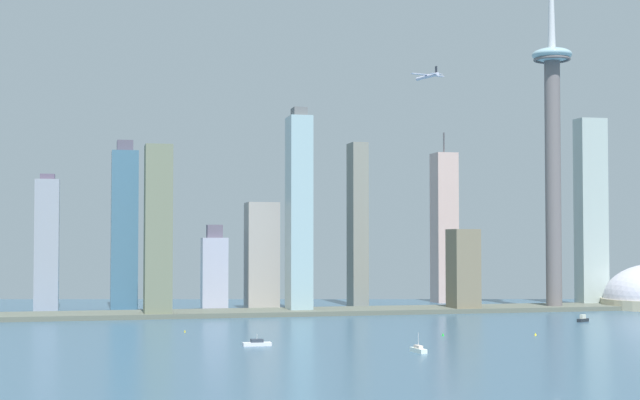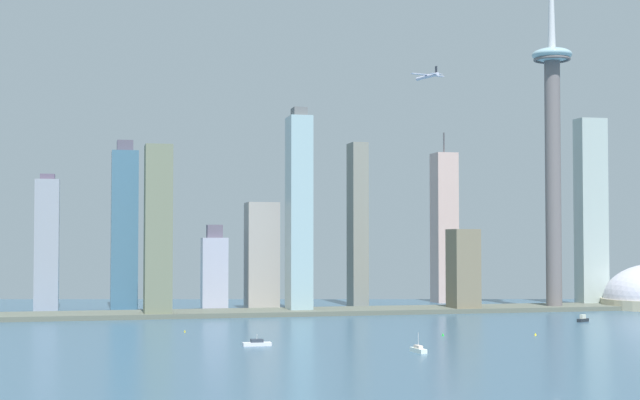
{
  "view_description": "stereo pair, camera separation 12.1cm",
  "coord_description": "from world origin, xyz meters",
  "px_view_note": "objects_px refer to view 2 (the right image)",
  "views": [
    {
      "loc": [
        -180.99,
        -358.0,
        61.98
      ],
      "look_at": [
        2.97,
        422.8,
        93.7
      ],
      "focal_mm": 54.88,
      "sensor_mm": 36.0,
      "label": 1
    },
    {
      "loc": [
        -180.87,
        -358.03,
        61.98
      ],
      "look_at": [
        2.97,
        422.8,
        93.7
      ],
      "focal_mm": 54.88,
      "sensor_mm": 36.0,
      "label": 2
    }
  ],
  "objects_px": {
    "skyscraper_2": "(358,225)",
    "skyscraper_3": "(463,271)",
    "skyscraper_9": "(214,272)",
    "channel_buoy_1": "(443,334)",
    "boat_3": "(418,350)",
    "channel_buoy_2": "(535,334)",
    "boat_1": "(583,319)",
    "skyscraper_6": "(262,257)",
    "airplane": "(427,76)",
    "boat_0": "(257,343)",
    "skyscraper_8": "(47,244)",
    "observation_tower": "(553,129)",
    "skyscraper_0": "(124,228)",
    "channel_buoy_0": "(185,331)",
    "skyscraper_4": "(299,213)",
    "skyscraper_10": "(158,231)",
    "skyscraper_1": "(444,228)",
    "skyscraper_5": "(591,212)"
  },
  "relations": [
    {
      "from": "skyscraper_10",
      "to": "skyscraper_2",
      "type": "bearing_deg",
      "value": 24.81
    },
    {
      "from": "boat_0",
      "to": "boat_1",
      "type": "height_order",
      "value": "boat_0"
    },
    {
      "from": "skyscraper_4",
      "to": "channel_buoy_2",
      "type": "distance_m",
      "value": 252.66
    },
    {
      "from": "skyscraper_6",
      "to": "boat_0",
      "type": "xyz_separation_m",
      "value": [
        -49.24,
        -268.0,
        -45.05
      ]
    },
    {
      "from": "boat_1",
      "to": "skyscraper_6",
      "type": "bearing_deg",
      "value": -68.52
    },
    {
      "from": "skyscraper_4",
      "to": "channel_buoy_1",
      "type": "height_order",
      "value": "skyscraper_4"
    },
    {
      "from": "boat_3",
      "to": "channel_buoy_2",
      "type": "xyz_separation_m",
      "value": [
        103.76,
        72.19,
        -0.7
      ]
    },
    {
      "from": "skyscraper_8",
      "to": "skyscraper_4",
      "type": "bearing_deg",
      "value": -23.03
    },
    {
      "from": "skyscraper_2",
      "to": "boat_0",
      "type": "height_order",
      "value": "skyscraper_2"
    },
    {
      "from": "skyscraper_8",
      "to": "channel_buoy_1",
      "type": "height_order",
      "value": "skyscraper_8"
    },
    {
      "from": "skyscraper_2",
      "to": "skyscraper_4",
      "type": "height_order",
      "value": "skyscraper_4"
    },
    {
      "from": "skyscraper_9",
      "to": "boat_1",
      "type": "height_order",
      "value": "skyscraper_9"
    },
    {
      "from": "channel_buoy_2",
      "to": "skyscraper_2",
      "type": "bearing_deg",
      "value": 98.16
    },
    {
      "from": "channel_buoy_1",
      "to": "skyscraper_8",
      "type": "bearing_deg",
      "value": 131.6
    },
    {
      "from": "observation_tower",
      "to": "skyscraper_0",
      "type": "bearing_deg",
      "value": 165.29
    },
    {
      "from": "skyscraper_3",
      "to": "airplane",
      "type": "relative_size",
      "value": 2.37
    },
    {
      "from": "skyscraper_10",
      "to": "boat_0",
      "type": "relative_size",
      "value": 8.23
    },
    {
      "from": "skyscraper_9",
      "to": "airplane",
      "type": "bearing_deg",
      "value": -37.07
    },
    {
      "from": "skyscraper_2",
      "to": "skyscraper_3",
      "type": "xyz_separation_m",
      "value": [
        69.12,
        -84.53,
        -39.76
      ]
    },
    {
      "from": "skyscraper_3",
      "to": "skyscraper_4",
      "type": "height_order",
      "value": "skyscraper_4"
    },
    {
      "from": "skyscraper_2",
      "to": "skyscraper_8",
      "type": "relative_size",
      "value": 1.27
    },
    {
      "from": "skyscraper_6",
      "to": "skyscraper_8",
      "type": "distance_m",
      "value": 187.41
    },
    {
      "from": "skyscraper_4",
      "to": "boat_0",
      "type": "bearing_deg",
      "value": -107.76
    },
    {
      "from": "skyscraper_1",
      "to": "skyscraper_10",
      "type": "bearing_deg",
      "value": -156.34
    },
    {
      "from": "skyscraper_3",
      "to": "observation_tower",
      "type": "bearing_deg",
      "value": 2.49
    },
    {
      "from": "skyscraper_3",
      "to": "boat_3",
      "type": "height_order",
      "value": "skyscraper_3"
    },
    {
      "from": "skyscraper_6",
      "to": "channel_buoy_2",
      "type": "height_order",
      "value": "skyscraper_6"
    },
    {
      "from": "skyscraper_2",
      "to": "skyscraper_3",
      "type": "bearing_deg",
      "value": -50.73
    },
    {
      "from": "skyscraper_1",
      "to": "skyscraper_5",
      "type": "height_order",
      "value": "skyscraper_5"
    },
    {
      "from": "skyscraper_1",
      "to": "channel_buoy_1",
      "type": "distance_m",
      "value": 337.86
    },
    {
      "from": "observation_tower",
      "to": "skyscraper_2",
      "type": "height_order",
      "value": "observation_tower"
    },
    {
      "from": "skyscraper_1",
      "to": "airplane",
      "type": "xyz_separation_m",
      "value": [
        -83.93,
        -188.49,
        114.66
      ]
    },
    {
      "from": "boat_0",
      "to": "channel_buoy_1",
      "type": "relative_size",
      "value": 8.79
    },
    {
      "from": "channel_buoy_0",
      "to": "channel_buoy_2",
      "type": "relative_size",
      "value": 1.03
    },
    {
      "from": "boat_3",
      "to": "channel_buoy_1",
      "type": "height_order",
      "value": "boat_3"
    },
    {
      "from": "skyscraper_3",
      "to": "skyscraper_0",
      "type": "bearing_deg",
      "value": 160.37
    },
    {
      "from": "skyscraper_6",
      "to": "airplane",
      "type": "distance_m",
      "value": 213.44
    },
    {
      "from": "skyscraper_3",
      "to": "channel_buoy_2",
      "type": "bearing_deg",
      "value": -98.34
    },
    {
      "from": "channel_buoy_2",
      "to": "skyscraper_0",
      "type": "bearing_deg",
      "value": 130.11
    },
    {
      "from": "boat_0",
      "to": "boat_1",
      "type": "relative_size",
      "value": 1.39
    },
    {
      "from": "skyscraper_4",
      "to": "skyscraper_8",
      "type": "height_order",
      "value": "skyscraper_4"
    },
    {
      "from": "airplane",
      "to": "skyscraper_0",
      "type": "bearing_deg",
      "value": 37.74
    },
    {
      "from": "boat_0",
      "to": "boat_1",
      "type": "distance_m",
      "value": 284.08
    },
    {
      "from": "skyscraper_10",
      "to": "boat_1",
      "type": "bearing_deg",
      "value": -19.52
    },
    {
      "from": "skyscraper_2",
      "to": "boat_0",
      "type": "bearing_deg",
      "value": -115.55
    },
    {
      "from": "boat_1",
      "to": "channel_buoy_0",
      "type": "relative_size",
      "value": 6.77
    },
    {
      "from": "skyscraper_1",
      "to": "skyscraper_8",
      "type": "distance_m",
      "value": 373.76
    },
    {
      "from": "observation_tower",
      "to": "channel_buoy_2",
      "type": "distance_m",
      "value": 278.51
    },
    {
      "from": "skyscraper_9",
      "to": "channel_buoy_1",
      "type": "relative_size",
      "value": 39.25
    },
    {
      "from": "skyscraper_6",
      "to": "boat_0",
      "type": "bearing_deg",
      "value": -100.41
    }
  ]
}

